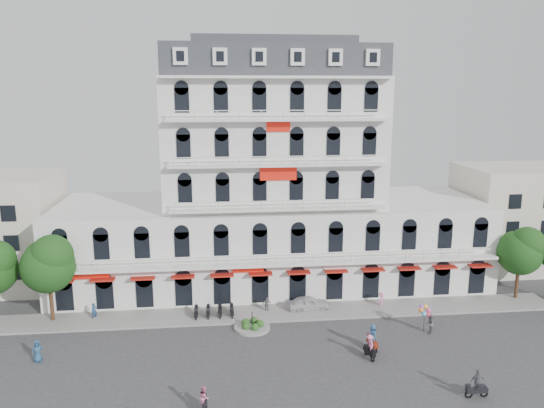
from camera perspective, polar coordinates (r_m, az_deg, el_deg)
The scene contains 18 objects.
ground at distance 43.21m, azimuth 2.59°, elevation -16.48°, with size 120.00×120.00×0.00m, color #38383A.
sidewalk at distance 51.18m, azimuth 1.03°, elevation -11.60°, with size 53.00×4.00×0.16m, color gray.
main_building at distance 56.79m, azimuth -0.06°, elevation 1.26°, with size 45.00×15.00×25.80m.
flank_building_east at distance 69.34m, azimuth 25.23°, elevation -1.25°, with size 14.00×10.00×12.00m, color beige.
traffic_island at distance 48.12m, azimuth -2.15°, elevation -12.99°, with size 3.20×3.20×1.60m.
parked_scooter_row at distance 50.69m, azimuth -6.24°, elevation -12.02°, with size 4.40×1.80×1.10m, color black, non-canonical shape.
tree_west_inner at distance 51.52m, azimuth -22.93°, elevation -5.78°, with size 4.76×4.76×8.25m.
tree_east_inner at distance 58.22m, azimuth 25.20°, elevation -4.46°, with size 4.40×4.37×7.57m.
parked_car at distance 51.77m, azimuth 3.94°, elevation -10.61°, with size 1.63×4.04×1.38m, color silver.
rider_southwest at distance 36.92m, azimuth -7.27°, elevation -20.19°, with size 0.62×1.70×2.02m.
rider_east at distance 44.99m, azimuth 10.77°, elevation -13.87°, with size 0.69×1.70×2.23m.
rider_northeast at distance 40.78m, azimuth 21.22°, elevation -17.60°, with size 1.70×0.40×2.10m.
rider_center at distance 43.72m, azimuth 10.46°, elevation -14.79°, with size 0.75×1.69×2.00m.
pedestrian_left at distance 46.39m, azimuth -23.93°, elevation -14.25°, with size 0.87×0.56×1.77m, color navy.
pedestrian_mid at distance 51.23m, azimuth -0.55°, elevation -10.76°, with size 0.88×0.37×1.50m, color slate.
pedestrian_right at distance 53.40m, azimuth 11.64°, elevation -10.04°, with size 0.96×0.55×1.49m, color pink.
pedestrian_far at distance 52.26m, azimuth -18.57°, elevation -10.90°, with size 0.58×0.38×1.59m, color navy.
balloon_vendor at distance 48.91m, azimuth 16.42°, elevation -11.78°, with size 1.45×1.34×2.45m.
Camera 1 is at (-5.93, -37.45, 20.73)m, focal length 35.00 mm.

